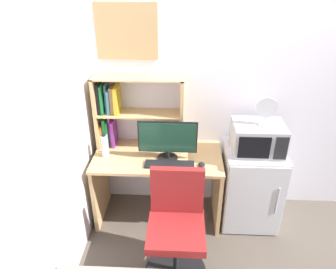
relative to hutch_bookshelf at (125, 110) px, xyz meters
The scene contains 13 objects.
wall_back 1.68m from the hutch_bookshelf, ahead, with size 6.40×0.04×2.60m, color silver.
wall_left 1.54m from the hutch_bookshelf, 103.50° to the right, with size 0.04×4.40×2.60m, color silver.
desk 0.72m from the hutch_bookshelf, 31.23° to the right, with size 1.23×0.62×0.74m.
hutch_bookshelf is the anchor object (origin of this frame).
monitor 0.52m from the hutch_bookshelf, 30.00° to the right, with size 0.54×0.19×0.39m.
keyboard 0.69m from the hutch_bookshelf, 38.95° to the right, with size 0.45×0.13×0.02m, color black.
computer_mouse 0.90m from the hutch_bookshelf, 25.73° to the right, with size 0.06×0.09×0.03m, color black.
water_bottle 0.39m from the hutch_bookshelf, 126.35° to the right, with size 0.07×0.07×0.24m.
mini_fridge 1.45m from the hutch_bookshelf, ahead, with size 0.55×0.53×0.82m.
microwave 1.27m from the hutch_bookshelf, ahead, with size 0.46×0.37×0.27m.
desk_fan 1.30m from the hutch_bookshelf, ahead, with size 0.19×0.11×0.26m.
desk_chair 1.23m from the hutch_bookshelf, 58.60° to the right, with size 0.52×0.52×0.95m.
wall_corkboard 0.72m from the hutch_bookshelf, 67.36° to the left, with size 0.56×0.02×0.49m, color tan.
Camera 1 is at (-0.71, -2.90, 2.38)m, focal length 34.24 mm.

